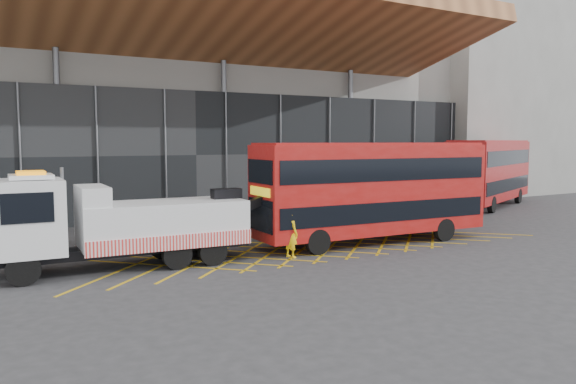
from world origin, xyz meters
TOP-DOWN VIEW (x-y plane):
  - ground_plane at (0.00, 0.00)m, footprint 120.00×120.00m
  - road_markings at (3.20, 0.00)m, footprint 23.16×7.16m
  - construction_building at (1.92, 18.40)m, footprint 55.00×23.97m
  - east_building at (32.00, 16.00)m, footprint 15.00×12.00m
  - recovery_truck at (-5.76, -0.56)m, footprint 11.16×3.04m
  - bus_towed at (6.19, -1.03)m, footprint 11.89×3.25m
  - bus_second at (23.27, 6.55)m, footprint 12.14×7.59m
  - worker at (1.11, -2.01)m, footprint 0.64×0.82m

SIDE VIEW (x-z plane):
  - ground_plane at x=0.00m, z-range 0.00..0.00m
  - road_markings at x=3.20m, z-range 0.00..0.01m
  - worker at x=1.11m, z-range 0.00..1.98m
  - recovery_truck at x=-5.76m, z-range -0.15..3.74m
  - bus_towed at x=6.19m, z-range 0.27..5.06m
  - bus_second at x=23.27m, z-range 0.27..5.20m
  - construction_building at x=1.92m, z-range -0.02..17.98m
  - east_building at x=32.00m, z-range 0.00..20.00m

